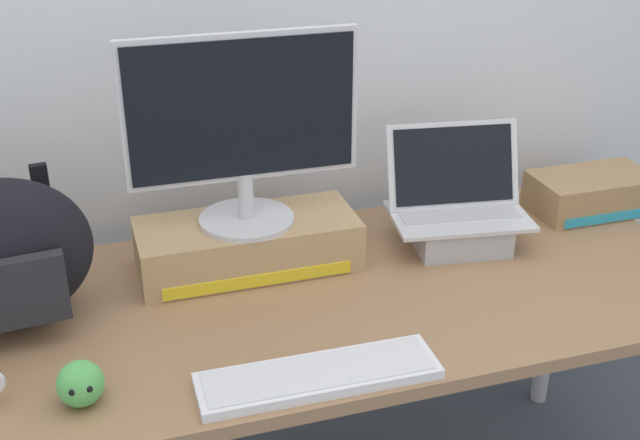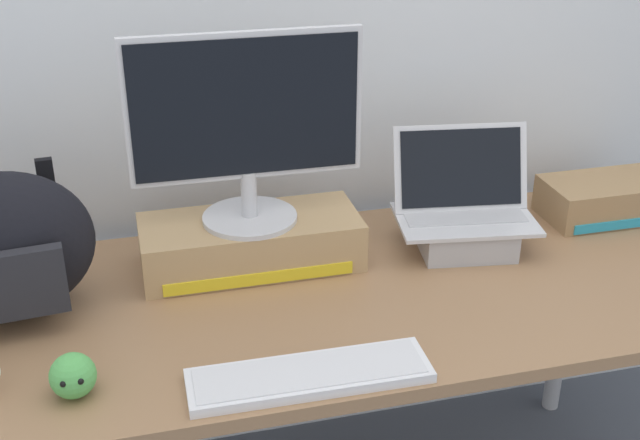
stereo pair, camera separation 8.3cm
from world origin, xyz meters
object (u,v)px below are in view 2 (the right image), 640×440
object	(u,v)px
toner_box_cyan	(604,199)
messenger_backpack	(6,247)
open_laptop	(463,223)
toner_box_yellow	(251,242)
plush_toy	(73,376)
desktop_monitor	(246,125)
external_keyboard	(310,375)

from	to	relation	value
toner_box_cyan	messenger_backpack	bearing A→B (deg)	-175.58
open_laptop	messenger_backpack	xyz separation A→B (m)	(-1.04, -0.05, 0.10)
toner_box_yellow	messenger_backpack	bearing A→B (deg)	-170.74
messenger_backpack	plush_toy	world-z (taller)	messenger_backpack
messenger_backpack	open_laptop	bearing A→B (deg)	-2.80
toner_box_yellow	messenger_backpack	world-z (taller)	messenger_backpack
toner_box_yellow	toner_box_cyan	xyz separation A→B (m)	(0.95, 0.03, -0.01)
desktop_monitor	external_keyboard	size ratio (longest dim) A/B	1.12
external_keyboard	messenger_backpack	world-z (taller)	messenger_backpack
desktop_monitor	toner_box_yellow	bearing A→B (deg)	89.69
desktop_monitor	open_laptop	xyz separation A→B (m)	(0.52, -0.03, -0.29)
desktop_monitor	toner_box_cyan	xyz separation A→B (m)	(0.95, 0.03, -0.30)
open_laptop	messenger_backpack	world-z (taller)	messenger_backpack
plush_toy	desktop_monitor	bearing A→B (deg)	45.28
external_keyboard	toner_box_cyan	size ratio (longest dim) A/B	1.44
desktop_monitor	open_laptop	world-z (taller)	desktop_monitor
desktop_monitor	plush_toy	bearing A→B (deg)	-133.94
toner_box_cyan	external_keyboard	bearing A→B (deg)	-151.63
toner_box_cyan	open_laptop	bearing A→B (deg)	-171.62
toner_box_yellow	plush_toy	world-z (taller)	toner_box_yellow
messenger_backpack	toner_box_cyan	size ratio (longest dim) A/B	1.19
open_laptop	desktop_monitor	bearing A→B (deg)	-175.27
toner_box_yellow	open_laptop	xyz separation A→B (m)	(0.52, -0.03, 0.00)
toner_box_yellow	open_laptop	bearing A→B (deg)	-3.80
toner_box_yellow	desktop_monitor	distance (m)	0.29
desktop_monitor	toner_box_cyan	distance (m)	1.00
toner_box_yellow	toner_box_cyan	bearing A→B (deg)	1.72
desktop_monitor	toner_box_cyan	world-z (taller)	desktop_monitor
plush_toy	toner_box_yellow	bearing A→B (deg)	45.35
toner_box_cyan	plush_toy	bearing A→B (deg)	-162.19
toner_box_yellow	plush_toy	distance (m)	0.57
external_keyboard	toner_box_cyan	bearing A→B (deg)	29.47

